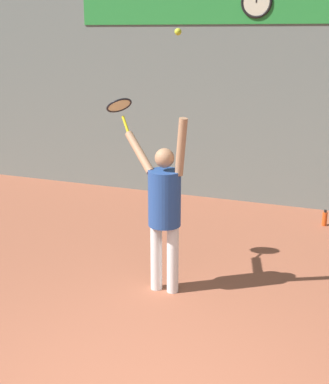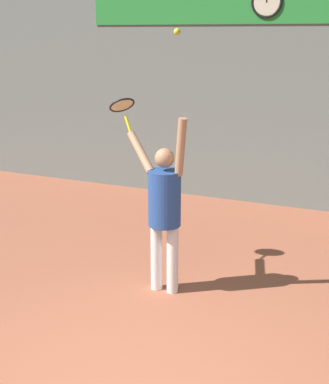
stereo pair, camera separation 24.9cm
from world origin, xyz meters
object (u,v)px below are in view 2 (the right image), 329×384
(scoreboard_clock, at_px, (267,2))
(tennis_player, at_px, (164,205))
(tennis_racket, at_px, (123,107))
(tennis_ball, at_px, (177,32))

(scoreboard_clock, xyz_separation_m, tennis_player, (-0.17, -3.57, -2.25))
(tennis_racket, relative_size, tennis_ball, 6.01)
(tennis_racket, xyz_separation_m, tennis_ball, (0.91, -0.57, 0.83))
(tennis_ball, bearing_deg, scoreboard_clock, 90.35)
(scoreboard_clock, relative_size, tennis_player, 0.25)
(scoreboard_clock, height_order, tennis_ball, scoreboard_clock)
(tennis_racket, bearing_deg, tennis_ball, -31.83)
(tennis_player, bearing_deg, tennis_racket, 148.35)
(tennis_ball, bearing_deg, tennis_racket, 148.17)
(scoreboard_clock, bearing_deg, tennis_racket, -105.84)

